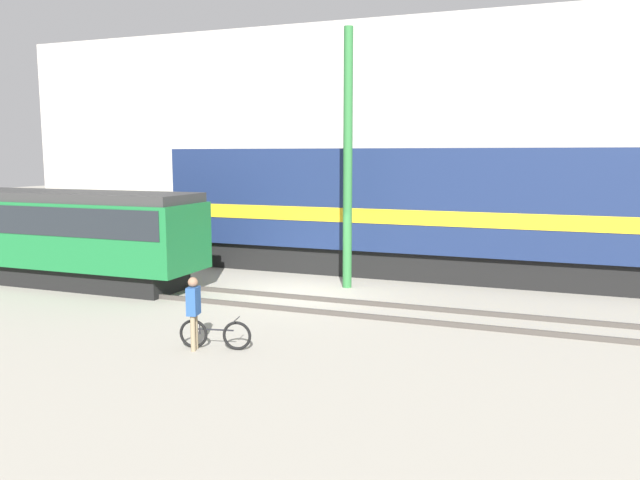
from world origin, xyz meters
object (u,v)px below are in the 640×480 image
object	(u,v)px
freight_locomotive	(453,210)
bicycle	(215,334)
person	(194,306)
utility_pole_left	(348,160)
streetcar	(46,230)

from	to	relation	value
freight_locomotive	bicycle	world-z (taller)	freight_locomotive
person	utility_pole_left	distance (m)	8.22
streetcar	utility_pole_left	bearing A→B (deg)	16.48
streetcar	utility_pole_left	world-z (taller)	utility_pole_left
bicycle	utility_pole_left	size ratio (longest dim) A/B	0.20
bicycle	person	world-z (taller)	person
bicycle	utility_pole_left	xyz separation A→B (m)	(0.69, 7.29, 3.81)
bicycle	utility_pole_left	bearing A→B (deg)	84.62
freight_locomotive	streetcar	distance (m)	13.93
bicycle	utility_pole_left	world-z (taller)	utility_pole_left
streetcar	bicycle	world-z (taller)	streetcar
streetcar	bicycle	xyz separation A→B (m)	(9.07, -4.40, -1.45)
freight_locomotive	person	distance (m)	11.23
person	streetcar	bearing A→B (deg)	151.87
freight_locomotive	utility_pole_left	bearing A→B (deg)	-135.33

